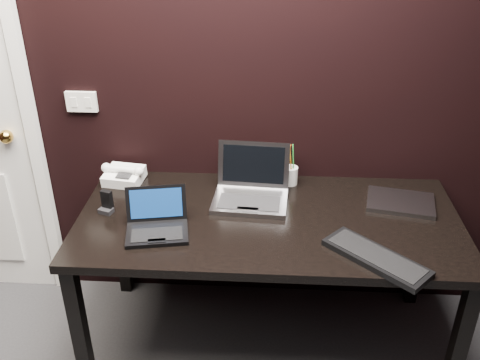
# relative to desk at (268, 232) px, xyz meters

# --- Properties ---
(wall_back) EXTENTS (4.00, 0.00, 4.00)m
(wall_back) POSITION_rel_desk_xyz_m (-0.30, 0.40, 0.64)
(wall_back) COLOR black
(wall_back) RESTS_ON ground
(wall_switch) EXTENTS (0.15, 0.02, 0.10)m
(wall_switch) POSITION_rel_desk_xyz_m (-0.92, 0.39, 0.46)
(wall_switch) COLOR silver
(wall_switch) RESTS_ON wall_back
(desk) EXTENTS (1.70, 0.80, 0.74)m
(desk) POSITION_rel_desk_xyz_m (0.00, 0.00, 0.00)
(desk) COLOR black
(desk) RESTS_ON ground
(netbook) EXTENTS (0.30, 0.27, 0.17)m
(netbook) POSITION_rel_desk_xyz_m (-0.47, -0.14, 0.11)
(netbook) COLOR black
(netbook) RESTS_ON desk
(silver_laptop) EXTENTS (0.36, 0.33, 0.24)m
(silver_laptop) POSITION_rel_desk_xyz_m (-0.09, 0.15, 0.12)
(silver_laptop) COLOR gray
(silver_laptop) RESTS_ON desk
(ext_keyboard) EXTENTS (0.41, 0.40, 0.03)m
(ext_keyboard) POSITION_rel_desk_xyz_m (0.42, -0.29, 0.09)
(ext_keyboard) COLOR black
(ext_keyboard) RESTS_ON desk
(closed_laptop) EXTENTS (0.34, 0.27, 0.02)m
(closed_laptop) POSITION_rel_desk_xyz_m (0.61, 0.15, 0.09)
(closed_laptop) COLOR gray
(closed_laptop) RESTS_ON desk
(desk_phone) EXTENTS (0.22, 0.19, 0.11)m
(desk_phone) POSITION_rel_desk_xyz_m (-0.72, 0.28, 0.12)
(desk_phone) COLOR white
(desk_phone) RESTS_ON desk
(mobile_phone) EXTENTS (0.07, 0.07, 0.10)m
(mobile_phone) POSITION_rel_desk_xyz_m (-0.73, 0.01, 0.12)
(mobile_phone) COLOR black
(mobile_phone) RESTS_ON desk
(pen_cup) EXTENTS (0.08, 0.08, 0.21)m
(pen_cup) POSITION_rel_desk_xyz_m (0.10, 0.32, 0.13)
(pen_cup) COLOR white
(pen_cup) RESTS_ON desk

